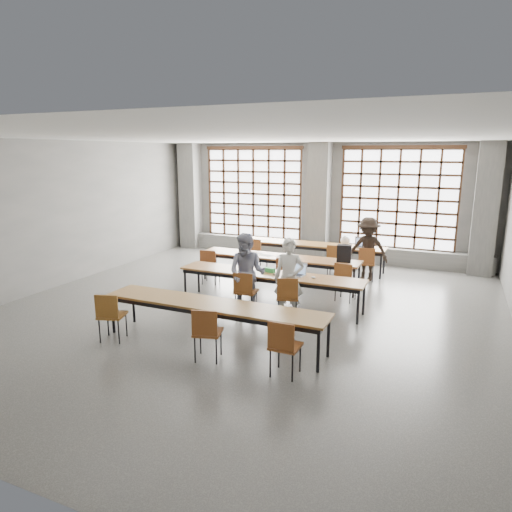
{
  "coord_description": "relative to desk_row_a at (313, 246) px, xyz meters",
  "views": [
    {
      "loc": [
        3.78,
        -8.1,
        3.22
      ],
      "look_at": [
        0.05,
        0.4,
        1.1
      ],
      "focal_mm": 32.0,
      "sensor_mm": 36.0,
      "label": 1
    }
  ],
  "objects": [
    {
      "name": "desk_row_d",
      "position": [
        -0.04,
        -5.62,
        0.0
      ],
      "size": [
        4.0,
        0.7,
        0.73
      ],
      "color": "brown",
      "rests_on": "floor"
    },
    {
      "name": "student_back",
      "position": [
        1.6,
        -0.5,
        0.14
      ],
      "size": [
        1.09,
        0.69,
        1.62
      ],
      "primitive_type": "imported",
      "rotation": [
        0.0,
        0.0,
        -0.09
      ],
      "color": "black",
      "rests_on": "floor"
    },
    {
      "name": "laptop_front",
      "position": [
        0.67,
        -3.32,
        0.13
      ],
      "size": [
        0.4,
        0.35,
        0.26
      ],
      "color": "#B7B7BC",
      "rests_on": "desk_row_c"
    },
    {
      "name": "chair_mid_right",
      "position": [
        1.48,
        -2.46,
        -0.13
      ],
      "size": [
        0.47,
        0.48,
        0.88
      ],
      "color": "brown",
      "rests_on": "floor"
    },
    {
      "name": "plastic_bag",
      "position": [
        0.9,
        0.05,
        0.21
      ],
      "size": [
        0.29,
        0.24,
        0.29
      ],
      "primitive_type": "ellipsoid",
      "rotation": [
        0.0,
        0.0,
        -0.15
      ],
      "color": "white",
      "rests_on": "desk_row_a"
    },
    {
      "name": "sill_ledge",
      "position": [
        -0.22,
        1.38,
        -0.41
      ],
      "size": [
        9.8,
        0.35,
        0.5
      ],
      "primitive_type": "cube",
      "color": "#565654",
      "rests_on": "floor"
    },
    {
      "name": "paper_sheet_b",
      "position": [
        -0.61,
        -1.89,
        0.07
      ],
      "size": [
        0.33,
        0.26,
        0.0
      ],
      "primitive_type": "cube",
      "rotation": [
        0.0,
        0.0,
        -0.17
      ],
      "color": "silver",
      "rests_on": "desk_row_b"
    },
    {
      "name": "floor",
      "position": [
        -0.22,
        -3.92,
        -0.66
      ],
      "size": [
        11.0,
        11.0,
        0.0
      ],
      "primitive_type": "plane",
      "color": "#4F4F4C",
      "rests_on": "ground"
    },
    {
      "name": "chair_mid_centre",
      "position": [
        0.1,
        -2.46,
        -0.13
      ],
      "size": [
        0.48,
        0.49,
        0.88
      ],
      "color": "brown",
      "rests_on": "floor"
    },
    {
      "name": "red_pouch",
      "position": [
        -1.74,
        -6.17,
        -0.16
      ],
      "size": [
        0.21,
        0.13,
        0.06
      ],
      "primitive_type": "cube",
      "rotation": [
        0.0,
        0.0,
        0.25
      ],
      "color": "#AF1527",
      "rests_on": "chair_near_left"
    },
    {
      "name": "window_right",
      "position": [
        2.03,
        1.5,
        1.24
      ],
      "size": [
        3.32,
        0.12,
        3.0
      ],
      "color": "white",
      "rests_on": "wall_back"
    },
    {
      "name": "chair_back_mid",
      "position": [
        0.8,
        -0.63,
        -0.13
      ],
      "size": [
        0.44,
        0.44,
        0.88
      ],
      "color": "brown",
      "rests_on": "floor"
    },
    {
      "name": "chair_near_left",
      "position": [
        -1.71,
        -6.25,
        -0.13
      ],
      "size": [
        0.53,
        0.53,
        0.88
      ],
      "color": "brown",
      "rests_on": "floor"
    },
    {
      "name": "green_box",
      "position": [
        0.06,
        -3.35,
        0.11
      ],
      "size": [
        0.26,
        0.14,
        0.09
      ],
      "primitive_type": "cube",
      "rotation": [
        0.0,
        0.0,
        -0.22
      ],
      "color": "green",
      "rests_on": "desk_row_c"
    },
    {
      "name": "student_male",
      "position": [
        0.71,
        -3.93,
        0.14
      ],
      "size": [
        0.65,
        0.5,
        1.61
      ],
      "primitive_type": "imported",
      "rotation": [
        0.0,
        0.0,
        0.21
      ],
      "color": "silver",
      "rests_on": "floor"
    },
    {
      "name": "chair_near_mid",
      "position": [
        0.19,
        -6.25,
        -0.13
      ],
      "size": [
        0.52,
        0.52,
        0.88
      ],
      "color": "brown",
      "rests_on": "floor"
    },
    {
      "name": "paper_sheet_c",
      "position": [
        -0.21,
        -1.84,
        0.07
      ],
      "size": [
        0.33,
        0.25,
        0.0
      ],
      "primitive_type": "cube",
      "rotation": [
        0.0,
        0.0,
        0.15
      ],
      "color": "silver",
      "rests_on": "desk_row_b"
    },
    {
      "name": "chair_front_right",
      "position": [
        0.73,
        -4.05,
        -0.13
      ],
      "size": [
        0.52,
        0.53,
        0.88
      ],
      "color": "brown",
      "rests_on": "floor"
    },
    {
      "name": "chair_back_left",
      "position": [
        -1.41,
        -0.63,
        -0.13
      ],
      "size": [
        0.48,
        0.49,
        0.88
      ],
      "color": "brown",
      "rests_on": "floor"
    },
    {
      "name": "student_female",
      "position": [
        -0.19,
        -3.93,
        0.15
      ],
      "size": [
        0.85,
        0.68,
        1.64
      ],
      "primitive_type": "imported",
      "rotation": [
        0.0,
        0.0,
        0.08
      ],
      "color": "#181C48",
      "rests_on": "floor"
    },
    {
      "name": "desk_row_b",
      "position": [
        -0.31,
        -1.84,
        0.0
      ],
      "size": [
        4.0,
        0.7,
        0.73
      ],
      "color": "brown",
      "rests_on": "floor"
    },
    {
      "name": "phone",
      "position": [
        0.29,
        -3.53,
        0.07
      ],
      "size": [
        0.14,
        0.08,
        0.01
      ],
      "primitive_type": "cube",
      "rotation": [
        0.0,
        0.0,
        -0.12
      ],
      "color": "black",
      "rests_on": "desk_row_c"
    },
    {
      "name": "column_mid",
      "position": [
        -0.22,
        1.3,
        1.09
      ],
      "size": [
        0.6,
        0.55,
        3.5
      ],
      "primitive_type": "cube",
      "color": "#565654",
      "rests_on": "floor"
    },
    {
      "name": "ceiling",
      "position": [
        -0.22,
        -3.92,
        2.84
      ],
      "size": [
        11.0,
        11.0,
        0.0
      ],
      "primitive_type": "plane",
      "rotation": [
        3.14,
        0.0,
        0.0
      ],
      "color": "silver",
      "rests_on": "floor"
    },
    {
      "name": "laptop_back",
      "position": [
        1.34,
        0.11,
        0.13
      ],
      "size": [
        0.42,
        0.38,
        0.26
      ],
      "color": "#ACACB0",
      "rests_on": "desk_row_a"
    },
    {
      "name": "chair_front_left",
      "position": [
        -0.18,
        -4.06,
        -0.13
      ],
      "size": [
        0.46,
        0.46,
        0.88
      ],
      "color": "brown",
      "rests_on": "floor"
    },
    {
      "name": "backpack",
      "position": [
        1.29,
        -1.79,
        0.27
      ],
      "size": [
        0.34,
        0.24,
        0.4
      ],
      "primitive_type": "cube",
      "rotation": [
        0.0,
        0.0,
        0.13
      ],
      "color": "black",
      "rests_on": "desk_row_b"
    },
    {
      "name": "mouse",
      "position": [
        1.06,
        -3.45,
        0.08
      ],
      "size": [
        0.11,
        0.08,
        0.04
      ],
      "primitive_type": "ellipsoid",
      "rotation": [
        0.0,
        0.0,
        -0.13
      ],
      "color": "silver",
      "rests_on": "desk_row_c"
    },
    {
      "name": "column_left",
      "position": [
        -4.72,
        1.3,
        1.09
      ],
      "size": [
        0.6,
        0.55,
        3.5
      ],
      "primitive_type": "cube",
      "color": "#565654",
      "rests_on": "floor"
    },
    {
      "name": "paper_sheet_a",
      "position": [
        -0.91,
        -1.79,
        0.07
      ],
      "size": [
        0.35,
        0.29,
        0.0
      ],
      "primitive_type": "cube",
      "rotation": [
        0.0,
        0.0,
        0.3
      ],
      "color": "silver",
      "rests_on": "desk_row_b"
    },
    {
      "name": "desk_row_a",
      "position": [
        0.0,
        0.0,
        0.0
      ],
      "size": [
        4.0,
        0.7,
        0.73
      ],
      "color": "brown",
      "rests_on": "floor"
    },
    {
      "name": "chair_mid_left",
      "position": [
        -1.9,
        -2.46,
        -0.13
      ],
      "size": [
        0.49,
        0.49,
        0.88
      ],
      "color": "brown",
      "rests_on": "floor"
    },
    {
      "name": "chair_back_right",
      "position": [
        1.61,
        -0.63,
        -0.13
      ],
      "size": [
        0.48,
        0.48,
        0.88
      ],
      "color": "maroon",
      "rests_on": "floor"
    },
    {
      "name": "desk_row_c",
      "position": [
        0.11,
        -3.43,
        0.0
      ],
      "size": [
        4.0,
        0.7,
        0.73
      ],
      "color": "brown",
      "rests_on": "floor"
    },
    {
      "name": "window_left",
      "position": [
        -2.47,
        1.5,
        1.24
      ],
      "size": [
        3.32,
        0.12,
        3.0
      ],
      "color": "white",
      "rests_on": "wall_back"
    },
    {
      "name": "wall_left",
      "position": [
        -5.22,
        -3.92,
        1.09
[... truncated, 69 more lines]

